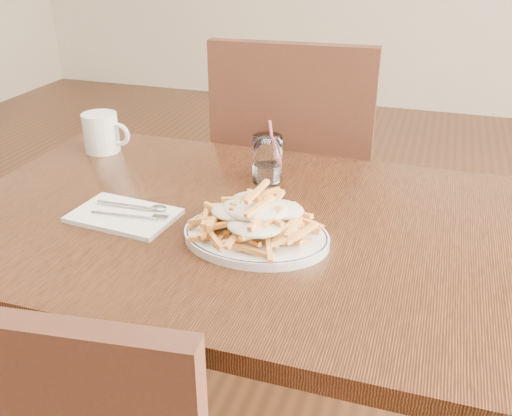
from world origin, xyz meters
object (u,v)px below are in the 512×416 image
(fries_plate, at_px, (256,236))
(chair_far, at_px, (296,177))
(coffee_mug, at_px, (102,133))
(table, at_px, (234,248))
(loaded_fries, at_px, (256,214))
(water_glass, at_px, (267,162))

(fries_plate, bearing_deg, chair_far, 97.96)
(fries_plate, bearing_deg, coffee_mug, 148.16)
(table, relative_size, loaded_fries, 4.73)
(loaded_fries, xyz_separation_m, coffee_mug, (-0.54, 0.33, -0.01))
(chair_far, height_order, loaded_fries, chair_far)
(chair_far, xyz_separation_m, loaded_fries, (0.10, -0.71, 0.23))
(table, xyz_separation_m, loaded_fries, (0.08, -0.08, 0.14))
(water_glass, bearing_deg, coffee_mug, 173.33)
(water_glass, height_order, coffee_mug, water_glass)
(loaded_fries, distance_m, water_glass, 0.29)
(fries_plate, relative_size, water_glass, 2.30)
(table, height_order, coffee_mug, coffee_mug)
(fries_plate, height_order, loaded_fries, loaded_fries)
(fries_plate, distance_m, water_glass, 0.29)
(loaded_fries, bearing_deg, table, 132.35)
(table, distance_m, fries_plate, 0.14)
(chair_far, bearing_deg, loaded_fries, -82.04)
(table, distance_m, coffee_mug, 0.54)
(table, xyz_separation_m, chair_far, (-0.02, 0.63, -0.10))
(table, height_order, chair_far, chair_far)
(chair_far, bearing_deg, fries_plate, -82.04)
(loaded_fries, bearing_deg, chair_far, 97.96)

